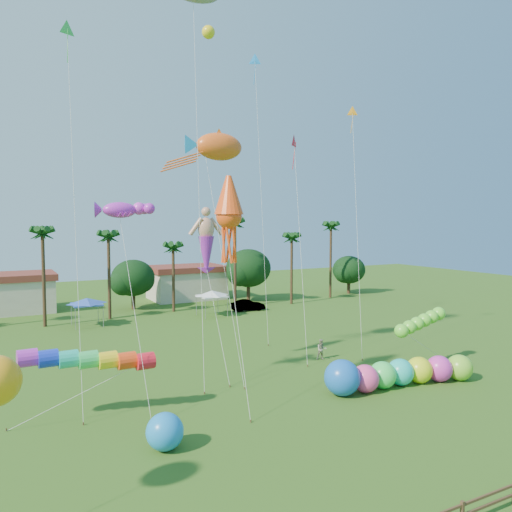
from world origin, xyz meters
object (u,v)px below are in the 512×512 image
blue_ball (165,432)px  caterpillar_inflatable (395,373)px  spectator_b (322,349)px  car_b (248,305)px

blue_ball → caterpillar_inflatable: bearing=5.5°
caterpillar_inflatable → blue_ball: caterpillar_inflatable is taller
caterpillar_inflatable → blue_ball: bearing=-166.4°
spectator_b → caterpillar_inflatable: caterpillar_inflatable is taller
car_b → spectator_b: bearing=175.0°
spectator_b → blue_ball: 18.78m
car_b → caterpillar_inflatable: size_ratio=0.37×
car_b → spectator_b: 23.03m
car_b → blue_ball: bearing=153.9°
spectator_b → car_b: bearing=98.6°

